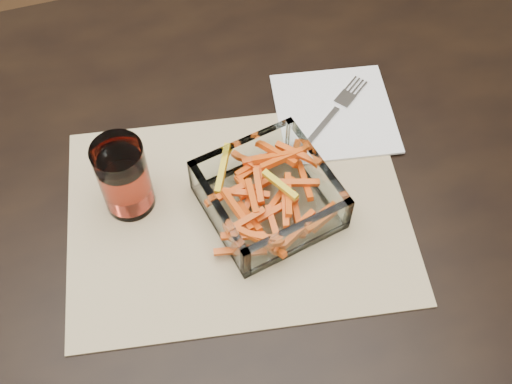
# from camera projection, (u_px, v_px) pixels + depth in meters

# --- Properties ---
(dining_table) EXTENTS (1.60, 0.90, 0.75)m
(dining_table) POSITION_uv_depth(u_px,v_px,m) (209.00, 223.00, 0.95)
(dining_table) COLOR black
(dining_table) RESTS_ON ground
(placemat) EXTENTS (0.50, 0.40, 0.00)m
(placemat) POSITION_uv_depth(u_px,v_px,m) (238.00, 214.00, 0.86)
(placemat) COLOR tan
(placemat) RESTS_ON dining_table
(glass_bowl) EXTENTS (0.18, 0.18, 0.06)m
(glass_bowl) POSITION_uv_depth(u_px,v_px,m) (269.00, 197.00, 0.84)
(glass_bowl) COLOR white
(glass_bowl) RESTS_ON placemat
(tumbler) EXTENTS (0.07, 0.07, 0.12)m
(tumbler) POSITION_uv_depth(u_px,v_px,m) (124.00, 179.00, 0.82)
(tumbler) COLOR white
(tumbler) RESTS_ON placemat
(napkin) EXTENTS (0.20, 0.20, 0.00)m
(napkin) POSITION_uv_depth(u_px,v_px,m) (334.00, 113.00, 0.95)
(napkin) COLOR white
(napkin) RESTS_ON placemat
(fork) EXTENTS (0.15, 0.12, 0.00)m
(fork) POSITION_uv_depth(u_px,v_px,m) (334.00, 112.00, 0.94)
(fork) COLOR silver
(fork) RESTS_ON napkin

